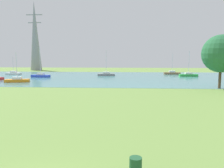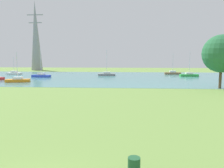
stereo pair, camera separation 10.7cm
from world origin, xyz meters
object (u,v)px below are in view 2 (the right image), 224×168
Objects in this scene: litter_bin at (134,166)px; electricity_pylon at (36,36)px; sailboat_orange at (18,80)px; sailboat_blue at (41,75)px; tree_west_near at (222,54)px; sailboat_gray at (107,74)px; sailboat_green at (189,75)px; sailboat_brown at (173,73)px; sailboat_white at (14,73)px.

electricity_pylon reaches higher than litter_bin.
sailboat_orange reaches higher than litter_bin.
tree_west_near is (37.85, -17.94, 5.29)m from sailboat_blue.
sailboat_gray reaches higher than sailboat_orange.
tree_west_near is at bearing -9.67° from sailboat_orange.
sailboat_blue is 0.29× the size of electricity_pylon.
sailboat_green is 0.77× the size of tree_west_near.
electricity_pylon is (-13.49, 42.10, 13.03)m from sailboat_orange.
tree_west_near is at bearing -48.21° from sailboat_gray.
sailboat_gray is 24.27m from sailboat_orange.
litter_bin is 32.77m from tree_west_near.
sailboat_brown is 0.71× the size of tree_west_near.
sailboat_green is at bearing -25.77° from electricity_pylon.
sailboat_gray is 41.36m from electricity_pylon.
sailboat_orange is at bearing 123.57° from litter_bin.
sailboat_white is (-27.85, 1.75, -0.02)m from sailboat_gray.
sailboat_orange is 0.81× the size of sailboat_blue.
sailboat_orange is (-23.34, 35.17, 0.05)m from litter_bin.
sailboat_gray reaches higher than sailboat_brown.
sailboat_orange is at bearing -157.17° from sailboat_green.
litter_bin is at bearing -56.43° from sailboat_orange.
sailboat_gray is at bearing 131.79° from tree_west_near.
sailboat_blue is at bearing 116.16° from litter_bin.
sailboat_brown reaches higher than litter_bin.
tree_west_near is at bearing -92.60° from sailboat_green.
sailboat_orange is at bearing 170.33° from tree_west_near.
litter_bin is 52.90m from sailboat_gray.
sailboat_green reaches higher than sailboat_brown.
litter_bin is 0.13× the size of sailboat_orange.
sailboat_gray is (-6.36, 52.52, 0.07)m from litter_bin.
sailboat_blue is 0.87× the size of tree_west_near.
sailboat_blue is at bearing 154.64° from tree_west_near.
sailboat_brown reaches higher than sailboat_white.
sailboat_white is 0.58× the size of tree_west_near.
sailboat_gray is 0.93× the size of sailboat_blue.
litter_bin is at bearing -83.09° from sailboat_gray.
sailboat_orange is 21.97m from sailboat_white.
sailboat_blue is (-16.52, -5.93, 0.01)m from sailboat_gray.
tree_west_near is (14.97, 28.65, 5.37)m from litter_bin.
litter_bin is 64.16m from sailboat_white.
electricity_pylon is at bearing 159.72° from sailboat_brown.
electricity_pylon is at bearing 96.50° from sailboat_white.
sailboat_green reaches higher than sailboat_white.
electricity_pylon is at bearing 107.77° from sailboat_orange.
electricity_pylon is (-36.83, 77.27, 13.08)m from litter_bin.
electricity_pylon is at bearing 140.91° from sailboat_gray.
sailboat_blue is 37.95m from sailboat_brown.
sailboat_gray is 20.40m from sailboat_brown.
sailboat_brown is 1.23× the size of sailboat_white.
sailboat_blue is (-22.88, 46.59, 0.07)m from litter_bin.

